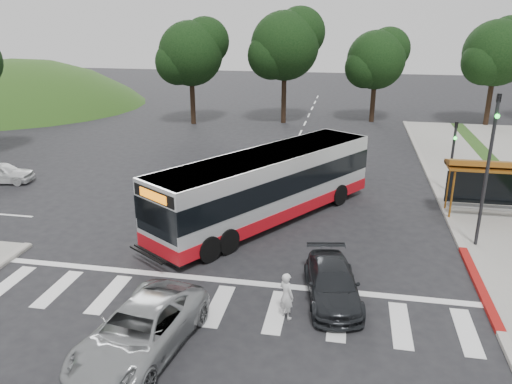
% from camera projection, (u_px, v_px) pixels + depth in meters
% --- Properties ---
extents(ground, '(140.00, 140.00, 0.00)m').
position_uv_depth(ground, '(248.00, 243.00, 21.59)').
color(ground, black).
rests_on(ground, ground).
extents(sidewalk_east, '(4.00, 40.00, 0.12)m').
position_uv_depth(sidewalk_east, '(476.00, 196.00, 27.05)').
color(sidewalk_east, gray).
rests_on(sidewalk_east, ground).
extents(curb_east, '(0.30, 40.00, 0.15)m').
position_uv_depth(curb_east, '(437.00, 194.00, 27.39)').
color(curb_east, '#9E9991').
rests_on(curb_east, ground).
extents(curb_east_red, '(0.32, 6.00, 0.15)m').
position_uv_depth(curb_east_red, '(479.00, 285.00, 18.13)').
color(curb_east_red, maroon).
rests_on(curb_east_red, ground).
extents(hillside_nw, '(44.00, 44.00, 10.00)m').
position_uv_depth(hillside_nw, '(19.00, 105.00, 54.99)').
color(hillside_nw, '#214114').
rests_on(hillside_nw, ground).
extents(crosswalk_ladder, '(18.00, 2.60, 0.01)m').
position_uv_depth(crosswalk_ladder, '(218.00, 306.00, 16.96)').
color(crosswalk_ladder, silver).
rests_on(crosswalk_ladder, ground).
extents(bus_shelter, '(4.20, 1.60, 2.86)m').
position_uv_depth(bus_shelter, '(492.00, 171.00, 23.64)').
color(bus_shelter, '#915518').
rests_on(bus_shelter, sidewalk_east).
extents(traffic_signal_ne_tall, '(0.18, 0.37, 6.50)m').
position_uv_depth(traffic_signal_ne_tall, '(489.00, 159.00, 19.99)').
color(traffic_signal_ne_tall, black).
rests_on(traffic_signal_ne_tall, ground).
extents(traffic_signal_ne_short, '(0.18, 0.37, 4.00)m').
position_uv_depth(traffic_signal_ne_short, '(453.00, 150.00, 26.94)').
color(traffic_signal_ne_short, black).
rests_on(traffic_signal_ne_short, ground).
extents(tree_ne_a, '(6.16, 5.74, 9.30)m').
position_uv_depth(tree_ne_a, '(497.00, 52.00, 42.63)').
color(tree_ne_a, black).
rests_on(tree_ne_a, parking_lot).
extents(tree_north_a, '(6.60, 6.15, 10.17)m').
position_uv_depth(tree_north_a, '(286.00, 45.00, 43.76)').
color(tree_north_a, black).
rests_on(tree_north_a, ground).
extents(tree_north_b, '(5.72, 5.33, 8.43)m').
position_uv_depth(tree_north_b, '(377.00, 59.00, 44.62)').
color(tree_north_b, black).
rests_on(tree_north_b, ground).
extents(tree_north_c, '(6.16, 5.74, 9.30)m').
position_uv_depth(tree_north_c, '(192.00, 52.00, 43.52)').
color(tree_north_c, black).
rests_on(tree_north_c, ground).
extents(transit_bus, '(9.29, 12.12, 3.28)m').
position_uv_depth(transit_bus, '(267.00, 187.00, 23.59)').
color(transit_bus, silver).
rests_on(transit_bus, ground).
extents(pedestrian, '(0.69, 0.67, 1.60)m').
position_uv_depth(pedestrian, '(286.00, 296.00, 16.06)').
color(pedestrian, silver).
rests_on(pedestrian, ground).
extents(dark_sedan, '(2.43, 4.46, 1.23)m').
position_uv_depth(dark_sedan, '(332.00, 283.00, 17.17)').
color(dark_sedan, black).
rests_on(dark_sedan, ground).
extents(silver_suv_south, '(3.12, 5.46, 1.43)m').
position_uv_depth(silver_suv_south, '(140.00, 331.00, 14.41)').
color(silver_suv_south, '#9A9D9E').
rests_on(silver_suv_south, ground).
extents(west_car_white, '(3.78, 2.04, 1.22)m').
position_uv_depth(west_car_white, '(2.00, 173.00, 29.27)').
color(west_car_white, silver).
rests_on(west_car_white, ground).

